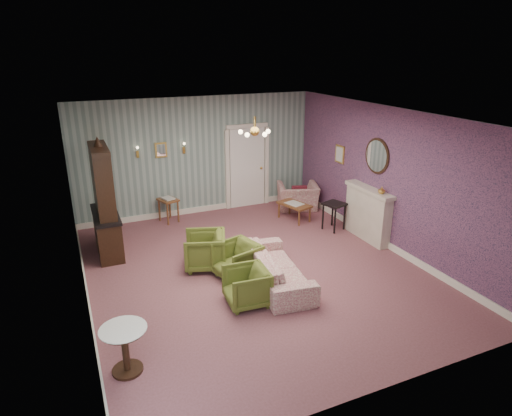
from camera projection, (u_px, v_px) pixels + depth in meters
name	position (u px, v px, depth m)	size (l,w,h in m)	color
floor	(255.00, 270.00, 8.49)	(7.00, 7.00, 0.00)	#824B54
ceiling	(255.00, 116.00, 7.50)	(7.00, 7.00, 0.00)	white
wall_back	(198.00, 156.00, 11.00)	(6.00, 6.00, 0.00)	slate
wall_front	(381.00, 290.00, 4.99)	(6.00, 6.00, 0.00)	slate
wall_left	(76.00, 224.00, 6.86)	(7.00, 7.00, 0.00)	slate
wall_right	(389.00, 179.00, 9.14)	(7.00, 7.00, 0.00)	slate
wall_right_floral	(388.00, 179.00, 9.13)	(7.00, 7.00, 0.00)	#A65377
door	(247.00, 166.00, 11.59)	(1.12, 0.12, 2.16)	white
olive_chair_a	(247.00, 285.00, 7.29)	(0.67, 0.63, 0.69)	#545E21
olive_chair_b	(237.00, 259.00, 8.13)	(0.71, 0.67, 0.73)	#545E21
olive_chair_c	(205.00, 249.00, 8.50)	(0.75, 0.70, 0.77)	#545E21
sofa_chintz	(277.00, 262.00, 7.94)	(2.05, 0.60, 0.80)	#933B4C
wingback_chair	(298.00, 192.00, 11.57)	(1.01, 0.65, 0.88)	#933B4C
dresser	(103.00, 198.00, 8.85)	(0.49, 1.41, 2.35)	black
fireplace	(368.00, 214.00, 9.72)	(0.30, 1.40, 1.16)	beige
mantel_vase	(382.00, 190.00, 9.15)	(0.15, 0.15, 0.15)	gold
oval_mirror	(377.00, 156.00, 9.33)	(0.04, 0.76, 0.84)	white
framed_print	(340.00, 154.00, 10.58)	(0.04, 0.34, 0.42)	gold
coffee_table	(294.00, 212.00, 10.90)	(0.46, 0.82, 0.42)	brown
side_table_black	(334.00, 216.00, 10.27)	(0.43, 0.43, 0.65)	black
pedestal_table	(125.00, 350.00, 5.76)	(0.61, 0.61, 0.66)	black
nesting_table	(169.00, 209.00, 10.76)	(0.37, 0.48, 0.62)	brown
gilt_mirror_back	(161.00, 150.00, 10.54)	(0.28, 0.06, 0.36)	gold
sconce_left	(138.00, 152.00, 10.32)	(0.16, 0.12, 0.30)	gold
sconce_right	(184.00, 148.00, 10.73)	(0.16, 0.12, 0.30)	gold
chandelier	(255.00, 132.00, 7.59)	(0.56, 0.56, 0.36)	gold
burgundy_cushion	(299.00, 193.00, 11.41)	(0.38, 0.10, 0.38)	maroon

